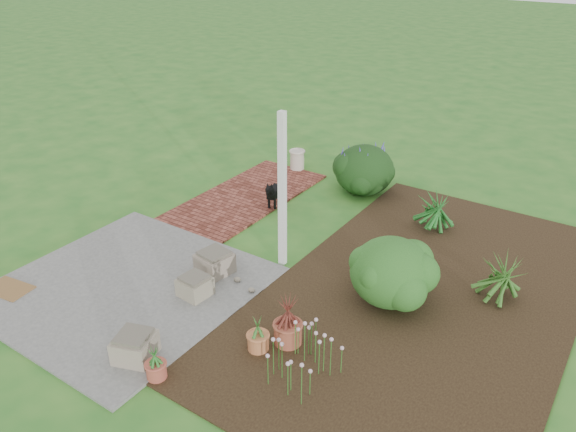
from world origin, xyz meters
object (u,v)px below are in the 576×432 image
Objects in this scene: cream_ceramic_urn at (297,160)px; black_dog at (274,192)px; stone_trough_near at (135,347)px; evergreen_shrub at (391,270)px.

black_dog is at bearing -69.88° from cream_ceramic_urn.
black_dog is (-1.03, 4.40, 0.15)m from stone_trough_near.
stone_trough_near is 0.78× the size of black_dog.
evergreen_shrub is at bearing -41.73° from cream_ceramic_urn.
black_dog is 0.51× the size of evergreen_shrub.
evergreen_shrub is at bearing 54.30° from stone_trough_near.
black_dog reaches higher than stone_trough_near.
cream_ceramic_urn reaches higher than stone_trough_near.
stone_trough_near is at bearing -89.30° from black_dog.
stone_trough_near is at bearing -125.70° from evergreen_shrub.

